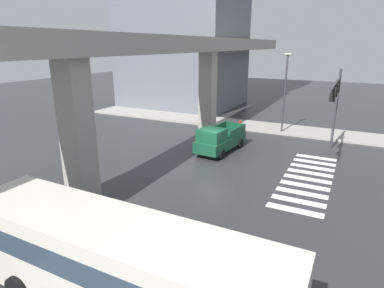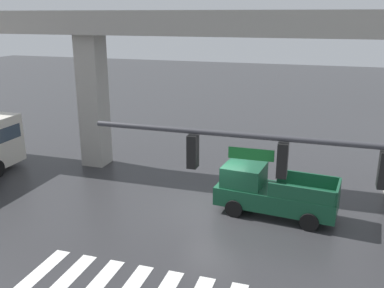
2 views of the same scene
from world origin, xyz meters
name	(u,v)px [view 2 (image 2 of 2)]	position (x,y,z in m)	size (l,w,h in m)	color
ground_plane	(214,211)	(0.00, 0.00, 0.00)	(120.00, 120.00, 0.00)	#2D2D30
elevated_overpass	(237,36)	(0.00, 4.08, 7.37)	(58.65, 2.30, 8.54)	#9E9991
pickup_truck	(269,192)	(2.34, 0.51, 0.99)	(5.27, 2.48, 2.08)	#14472D
traffic_signal_mast	(331,186)	(4.58, -7.08, 4.56)	(8.69, 0.32, 6.20)	#38383D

